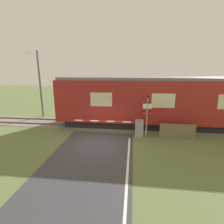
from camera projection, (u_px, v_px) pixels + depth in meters
The scene contains 7 objects.
ground_plane at pixel (98, 143), 12.16m from camera, with size 80.00×80.00×0.00m, color #5B6B3D.
track_bed at pixel (107, 124), 16.16m from camera, with size 36.00×3.20×0.13m.
train at pixel (160, 102), 15.10m from camera, with size 17.69×3.22×4.32m.
crossing_barrier at pixel (134, 127), 13.18m from camera, with size 5.38×0.44×1.29m.
signal_post at pixel (147, 114), 12.62m from camera, with size 0.77×0.26×3.20m.
catenary_pole at pixel (40, 84), 17.88m from camera, with size 0.20×1.90×6.77m.
roadside_fence at pixel (177, 131), 12.77m from camera, with size 2.56×0.06×1.10m.
Camera 1 is at (2.32, -11.10, 4.98)m, focal length 28.00 mm.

